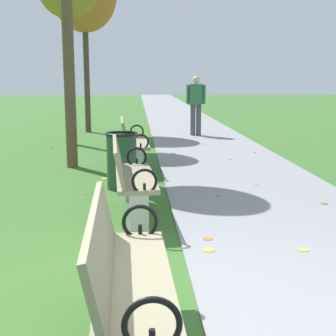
% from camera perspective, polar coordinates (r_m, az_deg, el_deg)
% --- Properties ---
extents(paved_walkway, '(2.53, 44.00, 0.02)m').
position_cam_1_polar(paved_walkway, '(20.89, 0.94, 6.23)').
color(paved_walkway, gray).
rests_on(paved_walkway, ground).
extents(park_bench_1, '(0.51, 1.61, 0.90)m').
position_cam_1_polar(park_bench_1, '(2.95, -4.99, -12.66)').
color(park_bench_1, gray).
rests_on(park_bench_1, ground).
extents(park_bench_2, '(0.55, 1.62, 0.90)m').
position_cam_1_polar(park_bench_2, '(5.75, -4.39, -1.02)').
color(park_bench_2, gray).
rests_on(park_bench_2, ground).
extents(park_bench_3, '(0.53, 1.62, 0.90)m').
position_cam_1_polar(park_bench_3, '(8.72, -4.19, 3.01)').
color(park_bench_3, gray).
rests_on(park_bench_3, ground).
extents(pedestrian_walking, '(0.53, 0.24, 1.62)m').
position_cam_1_polar(pedestrian_walking, '(13.57, 3.28, 7.66)').
color(pedestrian_walking, '#4C4C56').
rests_on(pedestrian_walking, paved_walkway).
extents(trash_bin, '(0.48, 0.48, 0.84)m').
position_cam_1_polar(trash_bin, '(7.23, -5.43, 0.89)').
color(trash_bin, '#234C2D').
rests_on(trash_bin, ground).
extents(scattered_leaves, '(4.81, 10.68, 0.02)m').
position_cam_1_polar(scattered_leaves, '(7.68, -1.24, -1.59)').
color(scattered_leaves, '#AD6B23').
rests_on(scattered_leaves, ground).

